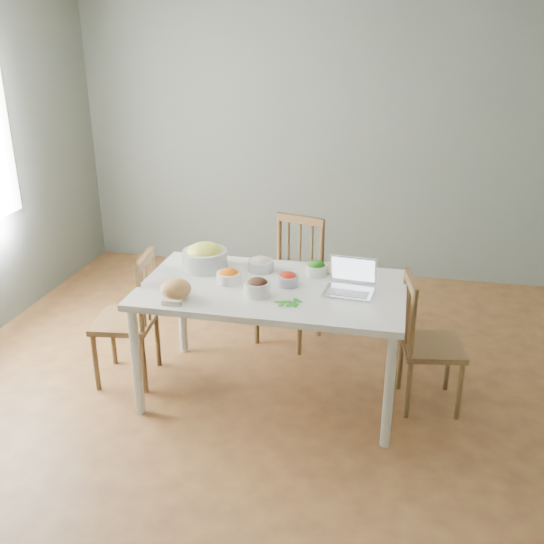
% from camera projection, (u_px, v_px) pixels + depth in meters
% --- Properties ---
extents(floor, '(5.00, 5.00, 0.00)m').
position_uv_depth(floor, '(278.00, 404.00, 4.18)').
color(floor, '#58341E').
rests_on(floor, ground).
extents(wall_back, '(5.00, 0.00, 2.70)m').
position_uv_depth(wall_back, '(332.00, 138.00, 5.94)').
color(wall_back, slate).
rests_on(wall_back, ground).
extents(wall_front, '(5.00, 0.00, 2.70)m').
position_uv_depth(wall_front, '(52.00, 516.00, 1.41)').
color(wall_front, slate).
rests_on(wall_front, ground).
extents(dining_table, '(1.71, 0.96, 0.80)m').
position_uv_depth(dining_table, '(272.00, 341.00, 4.16)').
color(dining_table, white).
rests_on(dining_table, floor).
extents(chair_far, '(0.54, 0.52, 0.99)m').
position_uv_depth(chair_far, '(289.00, 283.00, 4.85)').
color(chair_far, brown).
rests_on(chair_far, floor).
extents(chair_left, '(0.45, 0.46, 0.94)m').
position_uv_depth(chair_left, '(124.00, 318.00, 4.32)').
color(chair_left, brown).
rests_on(chair_left, floor).
extents(chair_right, '(0.44, 0.46, 0.91)m').
position_uv_depth(chair_right, '(432.00, 343.00, 4.03)').
color(chair_right, brown).
rests_on(chair_right, floor).
extents(bread_boule, '(0.24, 0.24, 0.12)m').
position_uv_depth(bread_boule, '(176.00, 289.00, 3.83)').
color(bread_boule, '#A77B4C').
rests_on(bread_boule, dining_table).
extents(butter_stick, '(0.12, 0.04, 0.03)m').
position_uv_depth(butter_stick, '(171.00, 303.00, 3.74)').
color(butter_stick, beige).
rests_on(butter_stick, dining_table).
extents(bowl_squash, '(0.41, 0.41, 0.18)m').
position_uv_depth(bowl_squash, '(205.00, 256.00, 4.27)').
color(bowl_squash, '#EFF662').
rests_on(bowl_squash, dining_table).
extents(bowl_carrot, '(0.17, 0.17, 0.09)m').
position_uv_depth(bowl_carrot, '(229.00, 276.00, 4.06)').
color(bowl_carrot, orange).
rests_on(bowl_carrot, dining_table).
extents(bowl_onion, '(0.20, 0.20, 0.10)m').
position_uv_depth(bowl_onion, '(261.00, 264.00, 4.25)').
color(bowl_onion, beige).
rests_on(bowl_onion, dining_table).
extents(bowl_mushroom, '(0.18, 0.18, 0.11)m').
position_uv_depth(bowl_mushroom, '(257.00, 287.00, 3.87)').
color(bowl_mushroom, black).
rests_on(bowl_mushroom, dining_table).
extents(bowl_redpep, '(0.16, 0.16, 0.09)m').
position_uv_depth(bowl_redpep, '(288.00, 279.00, 4.02)').
color(bowl_redpep, '#AF2617').
rests_on(bowl_redpep, dining_table).
extents(bowl_broccoli, '(0.16, 0.16, 0.09)m').
position_uv_depth(bowl_broccoli, '(316.00, 268.00, 4.19)').
color(bowl_broccoli, '#135A0B').
rests_on(bowl_broccoli, dining_table).
extents(flatbread, '(0.26, 0.26, 0.02)m').
position_uv_depth(flatbread, '(331.00, 268.00, 4.28)').
color(flatbread, tan).
rests_on(flatbread, dining_table).
extents(basil_bunch, '(0.18, 0.18, 0.02)m').
position_uv_depth(basil_bunch, '(287.00, 301.00, 3.78)').
color(basil_bunch, '#0F6D12').
rests_on(basil_bunch, dining_table).
extents(laptop, '(0.33, 0.30, 0.21)m').
position_uv_depth(laptop, '(349.00, 278.00, 3.87)').
color(laptop, silver).
rests_on(laptop, dining_table).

